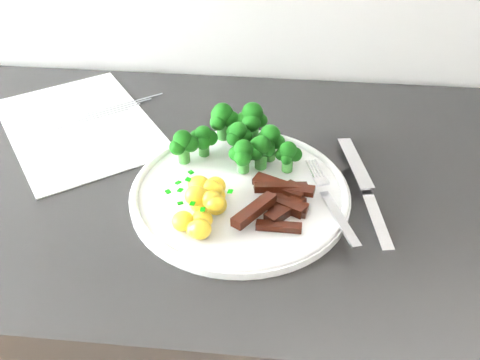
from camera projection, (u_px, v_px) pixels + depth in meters
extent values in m
cube|color=black|center=(263.00, 356.00, 1.07)|extent=(2.43, 0.61, 0.91)
cube|color=white|center=(79.00, 126.00, 0.89)|extent=(0.36, 0.38, 0.00)
cube|color=slate|center=(124.00, 104.00, 0.94)|extent=(0.12, 0.09, 0.00)
cube|color=slate|center=(114.00, 109.00, 0.93)|extent=(0.11, 0.09, 0.00)
cube|color=slate|center=(103.00, 114.00, 0.92)|extent=(0.11, 0.08, 0.00)
cube|color=slate|center=(92.00, 119.00, 0.90)|extent=(0.11, 0.08, 0.00)
cylinder|color=white|center=(240.00, 194.00, 0.74)|extent=(0.30, 0.30, 0.01)
torus|color=white|center=(240.00, 190.00, 0.74)|extent=(0.30, 0.30, 0.01)
cylinder|color=#2D6D26|center=(238.00, 146.00, 0.79)|extent=(0.02, 0.02, 0.02)
sphere|color=black|center=(245.00, 136.00, 0.78)|extent=(0.02, 0.02, 0.02)
sphere|color=black|center=(234.00, 132.00, 0.78)|extent=(0.02, 0.02, 0.02)
sphere|color=black|center=(234.00, 139.00, 0.77)|extent=(0.02, 0.02, 0.02)
sphere|color=black|center=(238.00, 131.00, 0.77)|extent=(0.03, 0.03, 0.03)
cylinder|color=#2D6D26|center=(269.00, 151.00, 0.79)|extent=(0.02, 0.02, 0.03)
sphere|color=black|center=(278.00, 142.00, 0.78)|extent=(0.02, 0.02, 0.02)
sphere|color=black|center=(265.00, 137.00, 0.79)|extent=(0.02, 0.02, 0.02)
sphere|color=black|center=(267.00, 144.00, 0.77)|extent=(0.02, 0.02, 0.02)
sphere|color=black|center=(270.00, 135.00, 0.77)|extent=(0.03, 0.03, 0.03)
cylinder|color=#2D6D26|center=(204.00, 148.00, 0.80)|extent=(0.02, 0.02, 0.02)
sphere|color=black|center=(210.00, 138.00, 0.79)|extent=(0.02, 0.02, 0.02)
sphere|color=black|center=(203.00, 135.00, 0.80)|extent=(0.02, 0.02, 0.02)
sphere|color=black|center=(197.00, 138.00, 0.79)|extent=(0.02, 0.02, 0.02)
sphere|color=black|center=(203.00, 142.00, 0.78)|extent=(0.02, 0.02, 0.02)
sphere|color=black|center=(203.00, 134.00, 0.78)|extent=(0.03, 0.03, 0.03)
cylinder|color=#2D6D26|center=(252.00, 131.00, 0.82)|extent=(0.02, 0.02, 0.03)
sphere|color=black|center=(260.00, 120.00, 0.80)|extent=(0.02, 0.02, 0.02)
sphere|color=black|center=(251.00, 115.00, 0.81)|extent=(0.02, 0.02, 0.02)
sphere|color=black|center=(244.00, 119.00, 0.80)|extent=(0.02, 0.02, 0.02)
sphere|color=black|center=(251.00, 123.00, 0.79)|extent=(0.03, 0.03, 0.03)
sphere|color=black|center=(252.00, 113.00, 0.80)|extent=(0.03, 0.03, 0.03)
cylinder|color=#2D6D26|center=(223.00, 130.00, 0.82)|extent=(0.02, 0.02, 0.03)
sphere|color=black|center=(231.00, 119.00, 0.80)|extent=(0.03, 0.03, 0.03)
sphere|color=black|center=(219.00, 115.00, 0.81)|extent=(0.03, 0.03, 0.03)
sphere|color=black|center=(218.00, 122.00, 0.80)|extent=(0.02, 0.02, 0.02)
sphere|color=black|center=(223.00, 113.00, 0.80)|extent=(0.03, 0.03, 0.03)
cylinder|color=#2D6D26|center=(287.00, 164.00, 0.77)|extent=(0.02, 0.02, 0.02)
sphere|color=black|center=(295.00, 154.00, 0.76)|extent=(0.02, 0.02, 0.02)
sphere|color=black|center=(288.00, 151.00, 0.77)|extent=(0.02, 0.02, 0.02)
sphere|color=black|center=(281.00, 154.00, 0.76)|extent=(0.02, 0.02, 0.02)
sphere|color=black|center=(286.00, 159.00, 0.75)|extent=(0.02, 0.02, 0.02)
sphere|color=black|center=(288.00, 150.00, 0.75)|extent=(0.03, 0.03, 0.03)
cylinder|color=#2D6D26|center=(184.00, 155.00, 0.79)|extent=(0.02, 0.02, 0.02)
sphere|color=black|center=(190.00, 144.00, 0.77)|extent=(0.03, 0.03, 0.03)
sphere|color=black|center=(180.00, 140.00, 0.78)|extent=(0.02, 0.02, 0.02)
sphere|color=black|center=(177.00, 147.00, 0.77)|extent=(0.02, 0.02, 0.02)
sphere|color=black|center=(183.00, 139.00, 0.77)|extent=(0.03, 0.03, 0.03)
cylinder|color=#2D6D26|center=(243.00, 164.00, 0.77)|extent=(0.02, 0.02, 0.02)
sphere|color=black|center=(251.00, 154.00, 0.76)|extent=(0.02, 0.02, 0.02)
sphere|color=black|center=(243.00, 150.00, 0.77)|extent=(0.02, 0.02, 0.02)
sphere|color=black|center=(236.00, 154.00, 0.76)|extent=(0.02, 0.02, 0.02)
sphere|color=black|center=(243.00, 158.00, 0.75)|extent=(0.02, 0.02, 0.02)
sphere|color=black|center=(243.00, 149.00, 0.75)|extent=(0.03, 0.03, 0.03)
cylinder|color=#2D6D26|center=(261.00, 161.00, 0.77)|extent=(0.02, 0.02, 0.02)
sphere|color=black|center=(269.00, 151.00, 0.76)|extent=(0.02, 0.02, 0.02)
sphere|color=black|center=(258.00, 146.00, 0.77)|extent=(0.02, 0.02, 0.02)
sphere|color=black|center=(256.00, 153.00, 0.76)|extent=(0.02, 0.02, 0.02)
sphere|color=black|center=(261.00, 145.00, 0.76)|extent=(0.03, 0.03, 0.03)
ellipsoid|color=gold|center=(183.00, 221.00, 0.68)|extent=(0.03, 0.03, 0.03)
ellipsoid|color=gold|center=(201.00, 205.00, 0.70)|extent=(0.03, 0.03, 0.03)
ellipsoid|color=gold|center=(202.00, 206.00, 0.70)|extent=(0.02, 0.02, 0.02)
ellipsoid|color=gold|center=(203.00, 191.00, 0.72)|extent=(0.03, 0.03, 0.02)
ellipsoid|color=gold|center=(200.00, 229.00, 0.66)|extent=(0.03, 0.03, 0.03)
ellipsoid|color=gold|center=(199.00, 192.00, 0.72)|extent=(0.03, 0.02, 0.02)
ellipsoid|color=gold|center=(216.00, 196.00, 0.72)|extent=(0.03, 0.03, 0.02)
ellipsoid|color=gold|center=(216.00, 186.00, 0.73)|extent=(0.03, 0.03, 0.03)
ellipsoid|color=gold|center=(216.00, 205.00, 0.70)|extent=(0.03, 0.03, 0.03)
ellipsoid|color=gold|center=(197.00, 196.00, 0.69)|extent=(0.03, 0.02, 0.02)
ellipsoid|color=gold|center=(211.00, 188.00, 0.70)|extent=(0.02, 0.02, 0.02)
ellipsoid|color=gold|center=(202.00, 196.00, 0.69)|extent=(0.02, 0.02, 0.02)
ellipsoid|color=gold|center=(215.00, 204.00, 0.68)|extent=(0.03, 0.02, 0.02)
ellipsoid|color=gold|center=(199.00, 185.00, 0.71)|extent=(0.03, 0.03, 0.02)
ellipsoid|color=gold|center=(197.00, 230.00, 0.66)|extent=(0.03, 0.02, 0.02)
ellipsoid|color=gold|center=(196.00, 196.00, 0.69)|extent=(0.03, 0.03, 0.03)
ellipsoid|color=gold|center=(200.00, 196.00, 0.69)|extent=(0.03, 0.03, 0.02)
ellipsoid|color=gold|center=(212.00, 200.00, 0.68)|extent=(0.03, 0.02, 0.02)
ellipsoid|color=gold|center=(213.00, 189.00, 0.70)|extent=(0.02, 0.02, 0.02)
ellipsoid|color=gold|center=(202.00, 219.00, 0.68)|extent=(0.03, 0.02, 0.02)
ellipsoid|color=gold|center=(210.00, 189.00, 0.73)|extent=(0.03, 0.03, 0.02)
cube|color=#026201|center=(190.00, 199.00, 0.68)|extent=(0.01, 0.01, 0.00)
cube|color=#026201|center=(209.00, 200.00, 0.68)|extent=(0.01, 0.01, 0.00)
cube|color=#026201|center=(178.00, 183.00, 0.70)|extent=(0.01, 0.01, 0.00)
cube|color=#026201|center=(168.00, 192.00, 0.69)|extent=(0.01, 0.01, 0.00)
cube|color=#026201|center=(203.00, 209.00, 0.67)|extent=(0.01, 0.01, 0.00)
cube|color=#026201|center=(191.00, 172.00, 0.72)|extent=(0.01, 0.01, 0.00)
cube|color=#026201|center=(180.00, 203.00, 0.66)|extent=(0.01, 0.01, 0.00)
cube|color=#026201|center=(196.00, 184.00, 0.70)|extent=(0.01, 0.01, 0.00)
cube|color=#026201|center=(192.00, 204.00, 0.66)|extent=(0.01, 0.01, 0.00)
cube|color=#026201|center=(188.00, 179.00, 0.70)|extent=(0.01, 0.01, 0.00)
cube|color=#026201|center=(180.00, 190.00, 0.68)|extent=(0.01, 0.01, 0.00)
cube|color=#026201|center=(200.00, 192.00, 0.69)|extent=(0.01, 0.01, 0.00)
cube|color=#026201|center=(201.00, 187.00, 0.70)|extent=(0.01, 0.01, 0.00)
cube|color=#026201|center=(230.00, 191.00, 0.68)|extent=(0.01, 0.01, 0.00)
cube|color=black|center=(285.00, 204.00, 0.71)|extent=(0.06, 0.05, 0.01)
cube|color=black|center=(279.00, 226.00, 0.68)|extent=(0.06, 0.02, 0.01)
cube|color=black|center=(285.00, 206.00, 0.71)|extent=(0.06, 0.03, 0.01)
cube|color=black|center=(285.00, 209.00, 0.70)|extent=(0.06, 0.06, 0.01)
cube|color=black|center=(280.00, 193.00, 0.73)|extent=(0.05, 0.06, 0.02)
cube|color=black|center=(279.00, 186.00, 0.73)|extent=(0.08, 0.05, 0.01)
cube|color=black|center=(292.00, 189.00, 0.72)|extent=(0.06, 0.03, 0.01)
cube|color=black|center=(254.00, 210.00, 0.68)|extent=(0.06, 0.07, 0.02)
cube|color=black|center=(281.00, 187.00, 0.72)|extent=(0.07, 0.03, 0.02)
cube|color=silver|center=(339.00, 218.00, 0.69)|extent=(0.05, 0.12, 0.02)
cube|color=silver|center=(321.00, 180.00, 0.74)|extent=(0.02, 0.03, 0.01)
cylinder|color=silver|center=(320.00, 168.00, 0.76)|extent=(0.01, 0.04, 0.00)
cylinder|color=silver|center=(317.00, 168.00, 0.76)|extent=(0.01, 0.04, 0.00)
cylinder|color=silver|center=(314.00, 169.00, 0.76)|extent=(0.01, 0.04, 0.00)
cylinder|color=silver|center=(311.00, 169.00, 0.76)|extent=(0.01, 0.04, 0.00)
cube|color=silver|center=(355.00, 162.00, 0.78)|extent=(0.04, 0.14, 0.01)
cube|color=silver|center=(376.00, 220.00, 0.70)|extent=(0.04, 0.11, 0.02)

